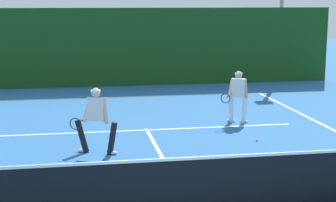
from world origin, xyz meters
name	(u,v)px	position (x,y,z in m)	size (l,w,h in m)	color
court_line_baseline_far	(128,97)	(0.00, 11.74, 0.00)	(10.73, 0.10, 0.01)	white
court_line_service	(147,130)	(0.00, 6.24, 0.00)	(8.75, 0.10, 0.01)	white
court_line_centre	(164,160)	(0.00, 3.20, 0.00)	(0.10, 6.40, 0.01)	white
tennis_net	(194,185)	(0.00, 0.00, 0.53)	(11.76, 0.09, 1.08)	#1E4723
player_near	(96,118)	(-1.53, 4.07, 0.90)	(1.17, 0.82, 1.64)	black
player_far	(238,94)	(2.89, 6.75, 0.88)	(0.97, 0.83, 1.60)	silver
tennis_ball	(257,140)	(2.75, 4.49, 0.03)	(0.07, 0.07, 0.07)	#D1E033
back_fence_windscreen	(121,47)	(0.00, 14.53, 1.71)	(19.20, 0.12, 3.42)	#164117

